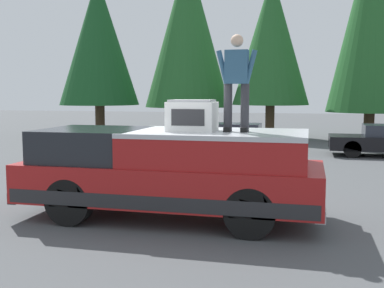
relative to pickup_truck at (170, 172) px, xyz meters
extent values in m
plane|color=#4C4F51|center=(0.36, 0.22, -0.87)|extent=(90.00, 90.00, 0.00)
cube|color=maroon|center=(0.00, 0.01, -0.17)|extent=(2.00, 5.50, 0.70)
cube|color=#232326|center=(0.00, 0.01, -0.37)|extent=(2.01, 5.39, 0.24)
cube|color=black|center=(0.00, 1.52, 0.48)|extent=(1.84, 1.87, 0.60)
cube|color=maroon|center=(0.00, -0.87, 0.44)|extent=(1.92, 3.19, 0.52)
cube|color=#B7BABF|center=(0.00, -0.87, 0.74)|extent=(1.94, 3.19, 0.08)
cube|color=#232326|center=(0.00, 2.70, -0.44)|extent=(1.96, 0.16, 0.20)
cube|color=#B2B5BA|center=(0.00, -2.68, -0.44)|extent=(1.96, 0.16, 0.20)
cylinder|color=black|center=(-0.85, 1.60, -0.45)|extent=(0.30, 0.84, 0.84)
cylinder|color=black|center=(0.85, 1.60, -0.45)|extent=(0.30, 0.84, 0.84)
cylinder|color=black|center=(-0.85, -1.59, -0.45)|extent=(0.30, 0.84, 0.84)
cylinder|color=black|center=(0.85, -1.59, -0.45)|extent=(0.30, 0.84, 0.84)
cube|color=white|center=(-0.08, -0.44, 1.04)|extent=(0.64, 0.84, 0.52)
cube|color=#2D2D30|center=(-0.40, -0.44, 1.04)|extent=(0.01, 0.59, 0.29)
cube|color=#99999E|center=(-0.08, -0.44, 1.32)|extent=(0.58, 0.76, 0.04)
cylinder|color=#333338|center=(-0.01, -1.37, 1.20)|extent=(0.15, 0.15, 0.84)
cube|color=black|center=(-0.05, -1.37, 0.82)|extent=(0.26, 0.11, 0.08)
cylinder|color=#333338|center=(-0.01, -1.07, 1.20)|extent=(0.15, 0.15, 0.84)
cube|color=black|center=(-0.05, -1.07, 0.82)|extent=(0.26, 0.11, 0.08)
cube|color=#335B7A|center=(-0.01, -1.22, 1.91)|extent=(0.24, 0.40, 0.58)
sphere|color=beige|center=(-0.01, -1.22, 2.36)|extent=(0.22, 0.22, 0.22)
cylinder|color=#335B7A|center=(-0.04, -1.47, 1.91)|extent=(0.09, 0.23, 0.58)
cylinder|color=#335B7A|center=(-0.04, -0.98, 1.91)|extent=(0.09, 0.23, 0.58)
cylinder|color=black|center=(9.40, -4.00, -0.56)|extent=(0.20, 0.62, 0.62)
cylinder|color=black|center=(10.84, -4.00, -0.56)|extent=(0.20, 0.62, 0.62)
cube|color=silver|center=(9.51, 0.34, -0.38)|extent=(1.64, 4.10, 0.50)
cube|color=#282D38|center=(9.51, 0.24, 0.08)|extent=(1.31, 1.89, 0.42)
cylinder|color=black|center=(8.79, 1.61, -0.56)|extent=(0.20, 0.62, 0.62)
cylinder|color=black|center=(10.23, 1.61, -0.56)|extent=(0.20, 0.62, 0.62)
cylinder|color=black|center=(8.79, -0.93, -0.56)|extent=(0.20, 0.62, 0.62)
cylinder|color=black|center=(10.23, -0.93, -0.56)|extent=(0.20, 0.62, 0.62)
cylinder|color=#4C3826|center=(15.25, -5.21, -0.16)|extent=(0.48, 0.48, 1.42)
cone|color=#235B28|center=(15.25, -5.21, 5.13)|extent=(4.02, 4.02, 9.16)
cylinder|color=#4C3826|center=(15.91, -0.55, -0.02)|extent=(0.46, 0.46, 1.71)
cone|color=#235B28|center=(15.91, -0.55, 4.07)|extent=(3.82, 3.82, 6.46)
cylinder|color=#4C3826|center=(16.96, 4.02, -0.10)|extent=(0.56, 0.56, 1.54)
cone|color=#235B28|center=(16.96, 4.02, 4.79)|extent=(4.63, 4.63, 8.25)
cylinder|color=#4C3826|center=(16.58, 9.07, -0.06)|extent=(0.53, 0.53, 1.63)
cone|color=#194C23|center=(16.58, 9.07, 4.31)|extent=(4.44, 4.44, 7.11)
camera|label=1|loc=(-8.30, -2.47, 1.47)|focal=44.37mm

